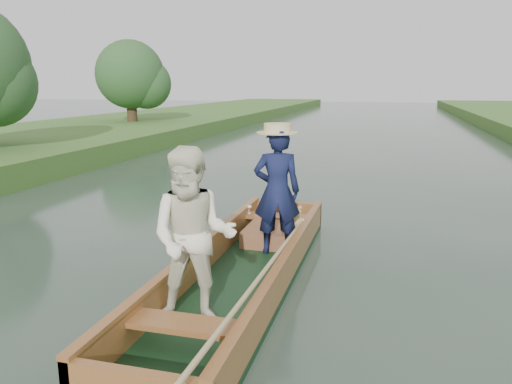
# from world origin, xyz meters

# --- Properties ---
(ground) EXTENTS (120.00, 120.00, 0.00)m
(ground) POSITION_xyz_m (0.00, 0.00, 0.00)
(ground) COLOR #283D30
(ground) RESTS_ON ground
(trees_far) EXTENTS (22.65, 13.56, 4.38)m
(trees_far) POSITION_xyz_m (0.65, 9.24, 2.54)
(trees_far) COLOR #47331E
(trees_far) RESTS_ON ground
(punt) EXTENTS (1.12, 5.23, 1.73)m
(punt) POSITION_xyz_m (0.01, -0.12, 0.57)
(punt) COLOR black
(punt) RESTS_ON ground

